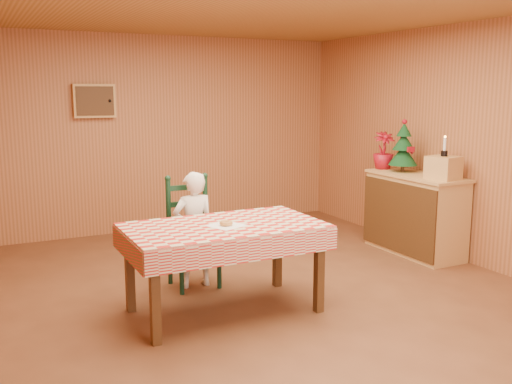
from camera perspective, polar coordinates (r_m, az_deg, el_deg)
ground at (r=5.37m, az=0.97°, el=-10.37°), size 6.00×6.00×0.00m
cabin_walls at (r=5.51m, az=-1.60°, el=9.55°), size 5.10×6.05×2.65m
dining_table at (r=4.82m, az=-3.23°, el=-4.21°), size 1.66×0.96×0.77m
ladder_chair at (r=5.58m, az=-6.45°, el=-4.23°), size 0.44×0.40×1.08m
seated_child at (r=5.51m, az=-6.25°, el=-3.77°), size 0.41×0.27×1.12m
napkin at (r=4.76m, az=-3.00°, el=-3.36°), size 0.34×0.34×0.00m
donut at (r=4.75m, az=-3.00°, el=-3.12°), size 0.14×0.14×0.04m
shelf_unit at (r=6.87m, az=15.57°, el=-2.12°), size 0.54×1.24×0.93m
crate at (r=6.50m, az=18.23°, el=2.32°), size 0.36×0.36×0.25m
christmas_tree at (r=6.95m, az=14.53°, el=4.28°), size 0.34×0.34×0.62m
flower_arrangement at (r=7.15m, az=12.63°, el=4.08°), size 0.32×0.32×0.45m
candle_set at (r=6.47m, az=18.32°, el=3.98°), size 0.07×0.07×0.22m
storage_bin at (r=7.01m, az=14.73°, el=-3.96°), size 0.52×0.52×0.43m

